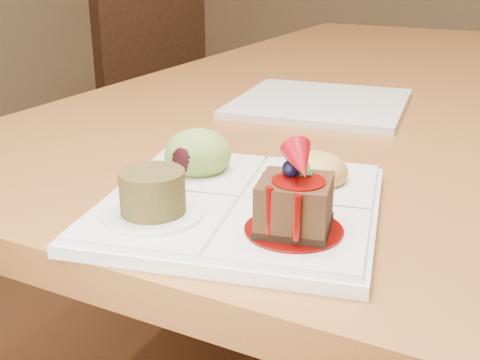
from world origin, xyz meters
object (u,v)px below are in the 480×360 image
at_px(dining_table, 404,111).
at_px(second_plate, 320,103).
at_px(sampler_plate, 239,192).
at_px(chair_left, 179,93).

distance_m(dining_table, second_plate, 0.32).
bearing_deg(second_plate, sampler_plate, -79.98).
xyz_separation_m(dining_table, chair_left, (-0.78, 0.35, -0.11)).
height_order(chair_left, sampler_plate, chair_left).
bearing_deg(chair_left, second_plate, 58.92).
relative_size(dining_table, sampler_plate, 5.66).
xyz_separation_m(dining_table, second_plate, (-0.08, -0.30, 0.07)).
bearing_deg(dining_table, chair_left, 156.07).
distance_m(chair_left, sampler_plate, 1.36).
bearing_deg(chair_left, sampler_plate, 47.11).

